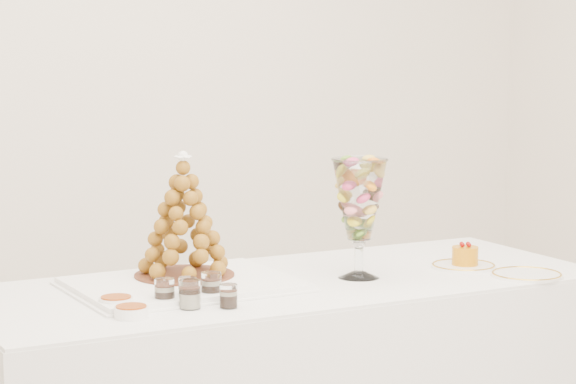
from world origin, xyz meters
TOP-DOWN VIEW (x-y plane):
  - lace_tray at (-0.22, 0.33)m, footprint 0.64×0.49m
  - macaron_vase at (0.31, 0.22)m, footprint 0.16×0.16m
  - cake_plate at (0.69, 0.20)m, footprint 0.20×0.20m
  - spare_plate at (0.78, 0.00)m, footprint 0.22×0.22m
  - verrine_a at (-0.35, 0.14)m, footprint 0.06×0.06m
  - verrine_b at (-0.27, 0.15)m, footprint 0.06×0.06m
  - verrine_c at (-0.20, 0.15)m, footprint 0.07×0.07m
  - verrine_d at (-0.30, 0.08)m, footprint 0.07×0.07m
  - verrine_e at (-0.20, 0.04)m, footprint 0.05×0.05m
  - ramekin_back at (-0.47, 0.17)m, footprint 0.09×0.09m
  - ramekin_front at (-0.47, 0.05)m, footprint 0.09×0.09m
  - croquembouche at (-0.19, 0.39)m, footprint 0.30×0.30m
  - mousse_cake at (0.69, 0.20)m, footprint 0.08×0.08m

SIDE VIEW (x-z plane):
  - spare_plate at x=0.78m, z-range 0.72..0.73m
  - cake_plate at x=0.69m, z-range 0.72..0.73m
  - lace_tray at x=-0.22m, z-range 0.72..0.74m
  - ramekin_front at x=-0.47m, z-range 0.72..0.75m
  - ramekin_back at x=-0.47m, z-range 0.72..0.75m
  - verrine_e at x=-0.20m, z-range 0.72..0.79m
  - verrine_b at x=-0.27m, z-range 0.72..0.79m
  - verrine_a at x=-0.35m, z-range 0.72..0.79m
  - verrine_c at x=-0.20m, z-range 0.72..0.80m
  - verrine_d at x=-0.30m, z-range 0.72..0.80m
  - mousse_cake at x=0.69m, z-range 0.72..0.80m
  - croquembouche at x=-0.19m, z-range 0.74..1.11m
  - macaron_vase at x=0.31m, z-range 0.78..1.14m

